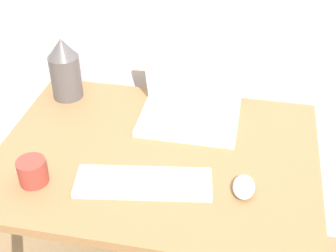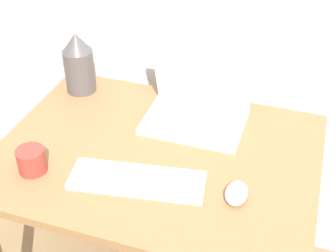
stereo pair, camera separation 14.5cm
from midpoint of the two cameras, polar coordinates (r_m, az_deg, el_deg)
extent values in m
cube|color=olive|center=(1.52, 1.33, -3.70)|extent=(1.03, 0.77, 0.03)
cylinder|color=olive|center=(2.12, -8.08, -3.32)|extent=(0.05, 0.05, 0.70)
cylinder|color=olive|center=(1.97, 17.12, -8.55)|extent=(0.05, 0.05, 0.70)
cube|color=white|center=(1.63, 5.77, 0.46)|extent=(0.34, 0.25, 0.02)
cube|color=silver|center=(1.62, 5.69, 0.55)|extent=(0.28, 0.13, 0.00)
cube|color=white|center=(1.63, 6.72, 5.68)|extent=(0.34, 0.08, 0.24)
cube|color=black|center=(1.64, 6.81, 5.95)|extent=(0.30, 0.06, 0.20)
cube|color=silver|center=(1.39, -0.79, -6.78)|extent=(0.42, 0.19, 0.02)
cube|color=#B2B2B2|center=(1.39, -0.80, -6.47)|extent=(0.38, 0.16, 0.00)
ellipsoid|color=silver|center=(1.37, 11.40, -8.15)|extent=(0.06, 0.10, 0.03)
cylinder|color=#514C4C|center=(1.80, -8.47, 6.60)|extent=(0.11, 0.11, 0.17)
cone|color=#514C4C|center=(1.74, -8.81, 10.00)|extent=(0.11, 0.11, 0.07)
cylinder|color=#9E382D|center=(1.46, -13.59, -4.21)|extent=(0.09, 0.09, 0.08)
camera|label=1|loc=(0.07, -87.14, 2.09)|focal=50.00mm
camera|label=2|loc=(0.07, 92.86, -2.09)|focal=50.00mm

